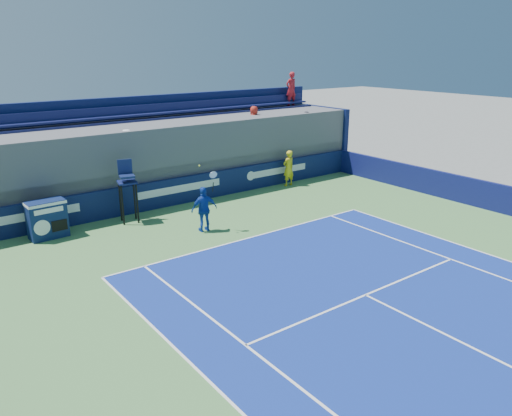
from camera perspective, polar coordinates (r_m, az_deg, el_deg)
ball_person at (r=24.80m, az=3.73°, el=4.57°), size 0.66×0.45×1.77m
back_hoarding at (r=22.13m, az=-8.72°, el=1.96°), size 20.40×0.21×1.20m
match_clock at (r=19.42m, az=-22.78°, el=-1.09°), size 1.35×0.78×1.40m
umpire_chair at (r=19.96m, az=-14.51°, el=2.61°), size 0.84×0.84×2.48m
tennis_player at (r=18.59m, az=-5.94°, el=-0.12°), size 1.06×0.59×2.57m
stadium_seating at (r=23.62m, az=-11.22°, el=5.93°), size 21.00×4.05×5.29m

